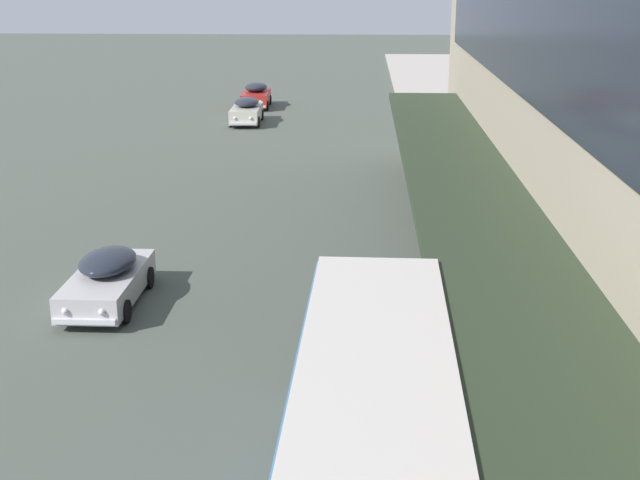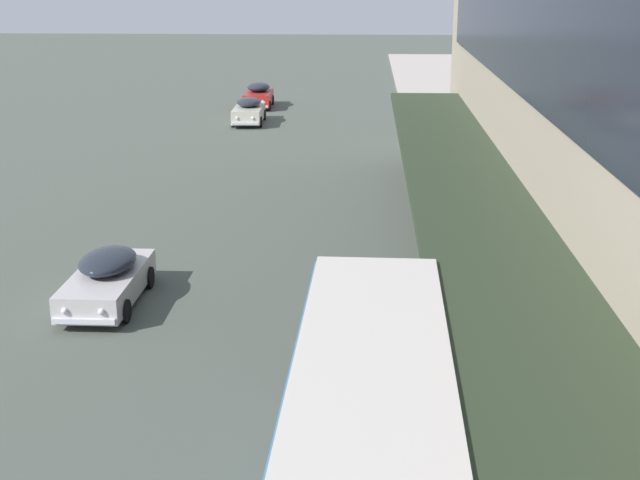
{
  "view_description": "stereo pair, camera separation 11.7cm",
  "coord_description": "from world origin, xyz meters",
  "px_view_note": "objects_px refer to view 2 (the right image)",
  "views": [
    {
      "loc": [
        3.45,
        -6.93,
        9.16
      ],
      "look_at": [
        2.32,
        17.81,
        1.52
      ],
      "focal_mm": 50.0,
      "sensor_mm": 36.0,
      "label": 1
    },
    {
      "loc": [
        3.56,
        -6.92,
        9.16
      ],
      "look_at": [
        2.32,
        17.81,
        1.52
      ],
      "focal_mm": 50.0,
      "sensor_mm": 36.0,
      "label": 2
    }
  ],
  "objects_px": {
    "transit_bus_kerbside_front": "(371,440)",
    "sedan_lead_mid": "(107,278)",
    "sedan_trailing_near": "(259,95)",
    "sedan_far_back": "(249,111)"
  },
  "relations": [
    {
      "from": "transit_bus_kerbside_front",
      "to": "sedan_lead_mid",
      "type": "height_order",
      "value": "transit_bus_kerbside_front"
    },
    {
      "from": "transit_bus_kerbside_front",
      "to": "sedan_far_back",
      "type": "height_order",
      "value": "transit_bus_kerbside_front"
    },
    {
      "from": "sedan_lead_mid",
      "to": "sedan_far_back",
      "type": "relative_size",
      "value": 1.02
    },
    {
      "from": "sedan_trailing_near",
      "to": "transit_bus_kerbside_front",
      "type": "bearing_deg",
      "value": -81.16
    },
    {
      "from": "transit_bus_kerbside_front",
      "to": "sedan_trailing_near",
      "type": "relative_size",
      "value": 2.22
    },
    {
      "from": "sedan_far_back",
      "to": "sedan_trailing_near",
      "type": "relative_size",
      "value": 1.03
    },
    {
      "from": "sedan_far_back",
      "to": "sedan_trailing_near",
      "type": "distance_m",
      "value": 6.45
    },
    {
      "from": "sedan_lead_mid",
      "to": "sedan_far_back",
      "type": "distance_m",
      "value": 30.2
    },
    {
      "from": "sedan_lead_mid",
      "to": "sedan_trailing_near",
      "type": "height_order",
      "value": "sedan_trailing_near"
    },
    {
      "from": "transit_bus_kerbside_front",
      "to": "sedan_lead_mid",
      "type": "relative_size",
      "value": 2.12
    }
  ]
}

